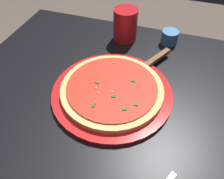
% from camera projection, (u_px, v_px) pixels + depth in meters
% --- Properties ---
extents(restaurant_table, '(1.05, 0.85, 0.77)m').
position_uv_depth(restaurant_table, '(123.00, 131.00, 0.75)').
color(restaurant_table, black).
rests_on(restaurant_table, ground_plane).
extents(serving_plate, '(0.35, 0.35, 0.01)m').
position_uv_depth(serving_plate, '(112.00, 93.00, 0.67)').
color(serving_plate, red).
rests_on(serving_plate, restaurant_table).
extents(pizza, '(0.30, 0.30, 0.02)m').
position_uv_depth(pizza, '(112.00, 89.00, 0.66)').
color(pizza, '#DBB26B').
rests_on(pizza, serving_plate).
extents(pizza_server, '(0.14, 0.22, 0.01)m').
position_uv_depth(pizza_server, '(149.00, 64.00, 0.74)').
color(pizza_server, silver).
rests_on(pizza_server, serving_plate).
extents(cup_tall_drink, '(0.09, 0.09, 0.12)m').
position_uv_depth(cup_tall_drink, '(125.00, 25.00, 0.83)').
color(cup_tall_drink, '#B2191E').
rests_on(cup_tall_drink, restaurant_table).
extents(cup_small_sauce, '(0.06, 0.06, 0.05)m').
position_uv_depth(cup_small_sauce, '(170.00, 37.00, 0.84)').
color(cup_small_sauce, teal).
rests_on(cup_small_sauce, restaurant_table).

